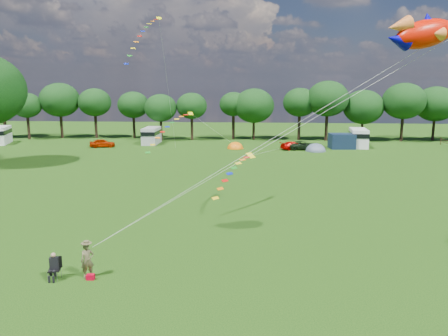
# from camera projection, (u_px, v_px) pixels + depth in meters

# --- Properties ---
(ground_plane) EXTENTS (180.00, 180.00, 0.00)m
(ground_plane) POSITION_uv_depth(u_px,v_px,m) (213.00, 271.00, 23.08)
(ground_plane) COLOR black
(ground_plane) RESTS_ON ground
(tree_line) EXTENTS (102.98, 10.98, 10.27)m
(tree_line) POSITION_uv_depth(u_px,v_px,m) (275.00, 104.00, 75.33)
(tree_line) COLOR black
(tree_line) RESTS_ON ground
(car_a) EXTENTS (4.21, 2.63, 1.31)m
(car_a) POSITION_uv_depth(u_px,v_px,m) (102.00, 143.00, 67.84)
(car_a) COLOR #AF2300
(car_a) RESTS_ON ground
(car_c) EXTENTS (4.29, 3.12, 1.19)m
(car_c) POSITION_uv_depth(u_px,v_px,m) (294.00, 146.00, 65.48)
(car_c) COLOR #AD0200
(car_c) RESTS_ON ground
(car_d) EXTENTS (4.95, 2.82, 1.28)m
(car_d) POSITION_uv_depth(u_px,v_px,m) (303.00, 145.00, 65.40)
(car_d) COLOR black
(car_d) RESTS_ON ground
(campervan_a) EXTENTS (4.08, 6.22, 2.82)m
(campervan_a) POSITION_uv_depth(u_px,v_px,m) (0.00, 135.00, 71.70)
(campervan_a) COLOR white
(campervan_a) RESTS_ON ground
(campervan_b) EXTENTS (2.41, 5.48, 2.67)m
(campervan_b) POSITION_uv_depth(u_px,v_px,m) (151.00, 135.00, 71.78)
(campervan_b) COLOR #B2B2B5
(campervan_b) RESTS_ON ground
(campervan_d) EXTENTS (2.98, 5.98, 2.83)m
(campervan_d) POSITION_uv_depth(u_px,v_px,m) (358.00, 137.00, 68.12)
(campervan_d) COLOR white
(campervan_d) RESTS_ON ground
(tent_orange) EXTENTS (2.53, 2.77, 1.98)m
(tent_orange) POSITION_uv_depth(u_px,v_px,m) (235.00, 148.00, 66.64)
(tent_orange) COLOR orange
(tent_orange) RESTS_ON ground
(tent_greyblue) EXTENTS (3.02, 3.31, 2.25)m
(tent_greyblue) POSITION_uv_depth(u_px,v_px,m) (316.00, 151.00, 64.08)
(tent_greyblue) COLOR slate
(tent_greyblue) RESTS_ON ground
(awning_navy) EXTENTS (3.84, 3.23, 2.25)m
(awning_navy) POSITION_uv_depth(u_px,v_px,m) (342.00, 141.00, 66.56)
(awning_navy) COLOR #122139
(awning_navy) RESTS_ON ground
(kite_flyer) EXTENTS (0.79, 0.72, 1.82)m
(kite_flyer) POSITION_uv_depth(u_px,v_px,m) (87.00, 261.00, 22.13)
(kite_flyer) COLOR brown
(kite_flyer) RESTS_ON ground
(camp_chair) EXTENTS (0.71, 0.72, 1.43)m
(camp_chair) POSITION_uv_depth(u_px,v_px,m) (54.00, 263.00, 21.94)
(camp_chair) COLOR #99999E
(camp_chair) RESTS_ON ground
(kite_bag) EXTENTS (0.42, 0.30, 0.28)m
(kite_bag) POSITION_uv_depth(u_px,v_px,m) (91.00, 277.00, 22.01)
(kite_bag) COLOR #BB001B
(kite_bag) RESTS_ON ground
(fish_kite) EXTENTS (4.06, 2.38, 2.12)m
(fish_kite) POSITION_uv_depth(u_px,v_px,m) (420.00, 34.00, 21.52)
(fish_kite) COLOR red
(fish_kite) RESTS_ON ground
(streamer_kite_a) EXTENTS (3.32, 5.47, 5.75)m
(streamer_kite_a) POSITION_uv_depth(u_px,v_px,m) (146.00, 32.00, 49.97)
(streamer_kite_a) COLOR #FBFF04
(streamer_kite_a) RESTS_ON ground
(streamer_kite_b) EXTENTS (4.22, 4.54, 3.77)m
(streamer_kite_b) POSITION_uv_depth(u_px,v_px,m) (173.00, 125.00, 44.20)
(streamer_kite_b) COLOR #CECC0D
(streamer_kite_b) RESTS_ON ground
(streamer_kite_c) EXTENTS (3.22, 5.05, 2.83)m
(streamer_kite_c) POSITION_uv_depth(u_px,v_px,m) (237.00, 168.00, 34.40)
(streamer_kite_c) COLOR yellow
(streamer_kite_c) RESTS_ON ground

